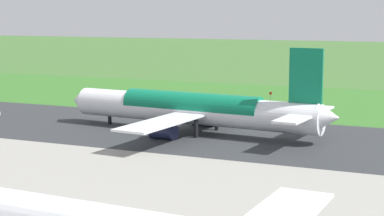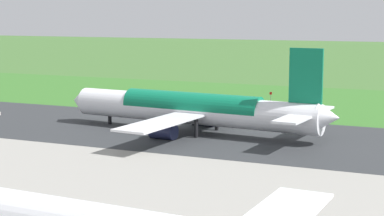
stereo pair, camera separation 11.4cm
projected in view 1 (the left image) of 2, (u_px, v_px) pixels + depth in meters
name	position (u px, v px, depth m)	size (l,w,h in m)	color
ground_plane	(220.00, 135.00, 112.25)	(800.00, 800.00, 0.00)	#3D662D
runway_asphalt	(220.00, 135.00, 112.24)	(600.00, 36.35, 0.06)	#2D3033
grass_verge_foreground	(280.00, 106.00, 147.74)	(600.00, 80.00, 0.04)	#346B27
airliner_main	(194.00, 109.00, 113.60)	(54.15, 44.36, 15.88)	white
no_stopping_sign	(270.00, 97.00, 150.27)	(0.60, 0.10, 2.90)	slate
traffic_cone_orange	(245.00, 102.00, 152.41)	(0.40, 0.40, 0.55)	orange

